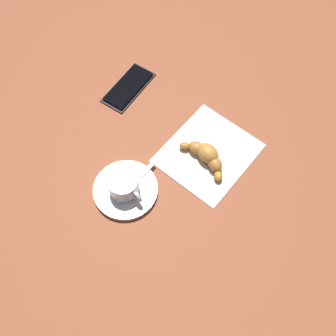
# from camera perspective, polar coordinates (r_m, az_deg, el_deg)

# --- Properties ---
(ground_plane) EXTENTS (1.80, 1.80, 0.00)m
(ground_plane) POSITION_cam_1_polar(r_m,az_deg,el_deg) (0.84, 0.64, 0.33)
(ground_plane) COLOR brown
(saucer) EXTENTS (0.14, 0.14, 0.01)m
(saucer) POSITION_cam_1_polar(r_m,az_deg,el_deg) (0.82, -6.33, -3.24)
(saucer) COLOR silver
(saucer) RESTS_ON ground
(espresso_cup) EXTENTS (0.06, 0.09, 0.05)m
(espresso_cup) POSITION_cam_1_polar(r_m,az_deg,el_deg) (0.79, -6.57, -2.46)
(espresso_cup) COLOR silver
(espresso_cup) RESTS_ON saucer
(teaspoon) EXTENTS (0.13, 0.03, 0.01)m
(teaspoon) POSITION_cam_1_polar(r_m,az_deg,el_deg) (0.81, -5.90, -3.14)
(teaspoon) COLOR silver
(teaspoon) RESTS_ON saucer
(sugar_packet) EXTENTS (0.06, 0.06, 0.01)m
(sugar_packet) POSITION_cam_1_polar(r_m,az_deg,el_deg) (0.82, -6.90, -1.41)
(sugar_packet) COLOR tan
(sugar_packet) RESTS_ON saucer
(napkin) EXTENTS (0.22, 0.21, 0.00)m
(napkin) POSITION_cam_1_polar(r_m,az_deg,el_deg) (0.86, 5.99, 2.26)
(napkin) COLOR silver
(napkin) RESTS_ON ground
(croissant) EXTENTS (0.06, 0.13, 0.04)m
(croissant) POSITION_cam_1_polar(r_m,az_deg,el_deg) (0.84, 5.73, 1.94)
(croissant) COLOR #AE7F28
(croissant) RESTS_ON napkin
(cell_phone) EXTENTS (0.15, 0.10, 0.01)m
(cell_phone) POSITION_cam_1_polar(r_m,az_deg,el_deg) (0.96, -5.91, 11.88)
(cell_phone) COLOR black
(cell_phone) RESTS_ON ground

